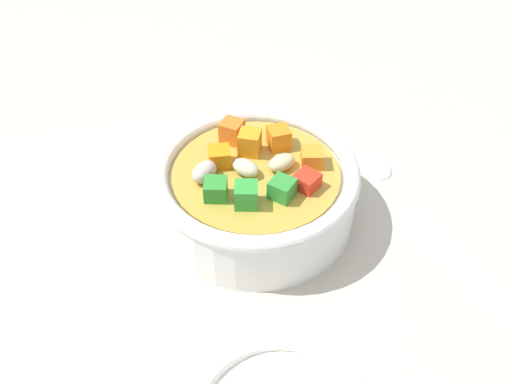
{
  "coord_description": "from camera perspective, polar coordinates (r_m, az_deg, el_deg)",
  "views": [
    {
      "loc": [
        6.24,
        29.85,
        31.56
      ],
      "look_at": [
        0.0,
        0.0,
        2.52
      ],
      "focal_mm": 38.49,
      "sensor_mm": 36.0,
      "label": 1
    }
  ],
  "objects": [
    {
      "name": "ground_plane",
      "position": [
        0.45,
        0.0,
        -3.28
      ],
      "size": [
        140.0,
        140.0,
        2.0
      ],
      "primitive_type": "cube",
      "color": "#BAB2A0"
    },
    {
      "name": "spoon",
      "position": [
        0.45,
        17.07,
        -2.13
      ],
      "size": [
        5.79,
        18.51,
        0.88
      ],
      "rotation": [
        0.0,
        0.0,
        4.94
      ],
      "color": "silver",
      "rests_on": "ground_plane"
    },
    {
      "name": "soup_bowl_main",
      "position": [
        0.42,
        -0.01,
        0.33
      ],
      "size": [
        15.51,
        15.51,
        6.46
      ],
      "color": "white",
      "rests_on": "ground_plane"
    }
  ]
}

